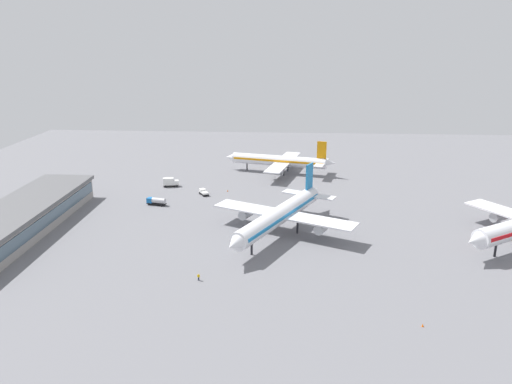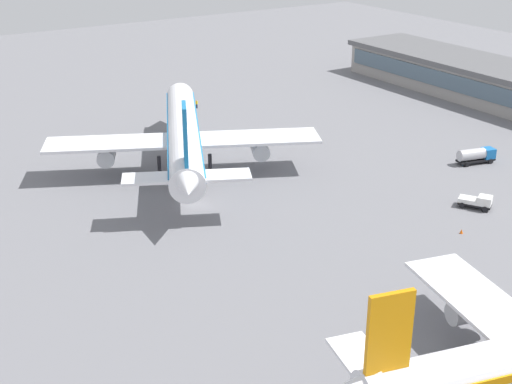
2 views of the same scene
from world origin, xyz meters
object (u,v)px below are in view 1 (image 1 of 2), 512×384
(airplane_at_gate, at_px, (281,214))
(ground_crew_worker, at_px, (199,277))
(fuel_truck, at_px, (156,201))
(safety_cone_near_gate, at_px, (228,191))
(catering_truck, at_px, (170,182))
(pushback_tractor, at_px, (204,192))
(safety_cone_mid_apron, at_px, (423,325))
(airplane_taxiing, at_px, (280,161))

(airplane_at_gate, xyz_separation_m, ground_crew_worker, (29.35, -17.77, -4.97))
(ground_crew_worker, bearing_deg, fuel_truck, -177.36)
(airplane_at_gate, distance_m, safety_cone_near_gate, 44.46)
(fuel_truck, bearing_deg, airplane_at_gate, 164.31)
(safety_cone_near_gate, bearing_deg, catering_truck, -102.16)
(airplane_at_gate, bearing_deg, ground_crew_worker, -5.62)
(airplane_at_gate, height_order, ground_crew_worker, airplane_at_gate)
(airplane_at_gate, xyz_separation_m, safety_cone_near_gate, (-39.56, -19.53, -5.51))
(ground_crew_worker, bearing_deg, pushback_tractor, 167.25)
(fuel_truck, height_order, ground_crew_worker, fuel_truck)
(pushback_tractor, relative_size, catering_truck, 0.81)
(safety_cone_near_gate, relative_size, safety_cone_mid_apron, 1.00)
(airplane_at_gate, distance_m, fuel_truck, 47.00)
(fuel_truck, bearing_deg, safety_cone_mid_apron, 148.73)
(airplane_at_gate, height_order, fuel_truck, airplane_at_gate)
(airplane_taxiing, height_order, safety_cone_mid_apron, airplane_taxiing)
(fuel_truck, distance_m, safety_cone_near_gate, 27.13)
(fuel_truck, height_order, safety_cone_mid_apron, fuel_truck)
(airplane_at_gate, distance_m, safety_cone_mid_apron, 53.60)
(airplane_taxiing, relative_size, ground_crew_worker, 27.05)
(catering_truck, bearing_deg, safety_cone_near_gate, -25.56)
(safety_cone_near_gate, bearing_deg, pushback_tractor, -60.19)
(catering_truck, distance_m, safety_cone_near_gate, 22.21)
(safety_cone_near_gate, bearing_deg, airplane_at_gate, 26.28)
(fuel_truck, xyz_separation_m, safety_cone_mid_apron, (68.24, 68.78, -1.09))
(airplane_taxiing, xyz_separation_m, ground_crew_worker, (95.83, -16.18, -4.21))
(ground_crew_worker, distance_m, safety_cone_near_gate, 68.94)
(pushback_tractor, height_order, ground_crew_worker, pushback_tractor)
(safety_cone_near_gate, bearing_deg, ground_crew_worker, 1.46)
(ground_crew_worker, xyz_separation_m, safety_cone_near_gate, (-68.91, -1.76, -0.55))
(ground_crew_worker, height_order, safety_cone_mid_apron, ground_crew_worker)
(fuel_truck, xyz_separation_m, ground_crew_worker, (52.17, 23.08, -0.54))
(pushback_tractor, distance_m, fuel_truck, 18.22)
(airplane_at_gate, bearing_deg, airplane_taxiing, -153.05)
(ground_crew_worker, bearing_deg, airplane_at_gate, 127.58)
(airplane_taxiing, xyz_separation_m, fuel_truck, (43.65, -39.26, -3.67))
(catering_truck, height_order, ground_crew_worker, catering_truck)
(ground_crew_worker, bearing_deg, safety_cone_near_gate, 160.24)
(airplane_taxiing, distance_m, ground_crew_worker, 97.27)
(pushback_tractor, relative_size, safety_cone_near_gate, 7.90)
(catering_truck, xyz_separation_m, safety_cone_near_gate, (4.67, 21.67, -1.40))
(pushback_tractor, xyz_separation_m, ground_crew_worker, (64.42, 9.59, -0.12))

